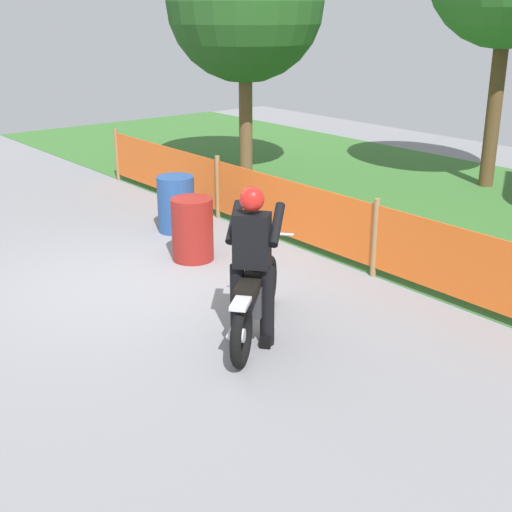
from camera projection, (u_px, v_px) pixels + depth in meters
ground at (138, 284)px, 8.92m from camera, size 24.00×24.00×0.02m
grass_verge at (435, 203)px, 12.54m from camera, size 24.00×7.16×0.01m
barrier_fence at (287, 208)px, 10.23m from camera, size 10.48×0.08×1.05m
tree_leftmost at (245, 2)px, 13.62m from camera, size 3.12×3.12×5.00m
motorcycle_lead at (256, 293)px, 7.37m from camera, size 1.39×1.66×0.97m
rider_lead at (252, 260)px, 7.04m from camera, size 0.72×0.73×1.69m
oil_drum at (192, 229)px, 9.60m from camera, size 0.58×0.58×0.88m
spare_drum at (176, 204)px, 10.84m from camera, size 0.58×0.58×0.88m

